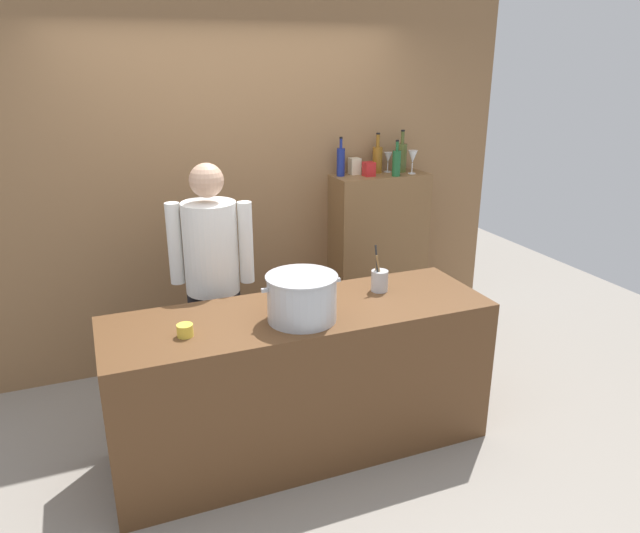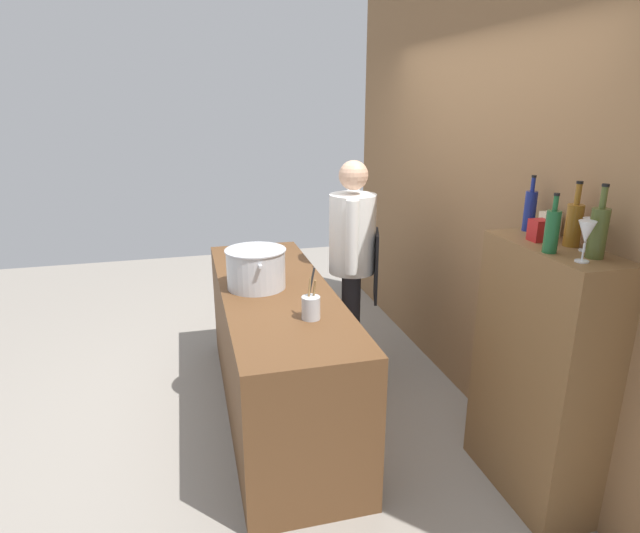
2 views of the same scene
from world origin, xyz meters
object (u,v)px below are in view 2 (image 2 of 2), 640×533
wine_bottle_cobalt (530,210)px  wine_glass_wide (589,228)px  spice_tin_red (539,230)px  wine_bottle_olive (598,231)px  utensil_crock (311,307)px  butter_jar (249,256)px  chef (353,256)px  spice_tin_cream (549,224)px  wine_glass_short (586,233)px  wine_bottle_amber (574,223)px  wine_bottle_green (552,230)px  stockpot_large (256,268)px

wine_bottle_cobalt → wine_glass_wide: 0.42m
wine_bottle_cobalt → spice_tin_red: size_ratio=2.75×
spice_tin_red → wine_bottle_olive: bearing=10.6°
utensil_crock → butter_jar: utensil_crock is taller
chef → wine_bottle_olive: bearing=-142.0°
wine_bottle_cobalt → spice_tin_cream: bearing=12.6°
wine_bottle_olive → wine_glass_short: size_ratio=1.81×
wine_bottle_amber → wine_bottle_green: 0.19m
spice_tin_cream → spice_tin_red: bearing=-58.3°
wine_glass_wide → spice_tin_red: bearing=-155.4°
wine_bottle_green → utensil_crock: bearing=-122.9°
wine_glass_short → utensil_crock: bearing=-128.0°
stockpot_large → wine_bottle_cobalt: wine_bottle_cobalt is taller
wine_bottle_green → wine_bottle_olive: size_ratio=0.83×
butter_jar → stockpot_large: bearing=-2.9°
wine_bottle_green → wine_glass_wide: size_ratio=1.76×
wine_glass_wide → spice_tin_cream: (-0.29, 0.01, -0.05)m
stockpot_large → wine_glass_short: wine_glass_short is taller
utensil_crock → wine_glass_short: 1.41m
chef → butter_jar: 0.79m
wine_bottle_amber → wine_glass_wide: bearing=2.2°
stockpot_large → utensil_crock: utensil_crock is taller
wine_bottle_olive → spice_tin_red: wine_bottle_olive is taller
utensil_crock → wine_bottle_olive: size_ratio=0.88×
utensil_crock → wine_bottle_cobalt: wine_bottle_cobalt is taller
utensil_crock → wine_glass_wide: bearing=60.5°
wine_glass_wide → spice_tin_cream: bearing=177.4°
wine_bottle_amber → wine_glass_short: bearing=-29.5°
wine_bottle_cobalt → wine_bottle_amber: (0.32, 0.01, -0.00)m
stockpot_large → wine_bottle_olive: bearing=45.0°
utensil_crock → wine_bottle_cobalt: (0.24, 1.14, 0.53)m
wine_bottle_amber → chef: bearing=-157.2°
wine_bottle_amber → butter_jar: bearing=-142.8°
wine_glass_short → spice_tin_red: size_ratio=1.68×
utensil_crock → wine_bottle_amber: 1.39m
wine_bottle_cobalt → wine_glass_short: (0.56, -0.12, 0.01)m
utensil_crock → spice_tin_red: bearing=67.5°
wine_glass_short → spice_tin_red: (-0.36, 0.04, -0.07)m
chef → utensil_crock: (0.91, -0.54, 0.00)m
chef → utensil_crock: bearing=168.3°
chef → wine_glass_short: 1.86m
butter_jar → wine_bottle_cobalt: bearing=42.5°
wine_bottle_olive → wine_glass_wide: size_ratio=2.11×
utensil_crock → spice_tin_cream: spice_tin_cream is taller
chef → stockpot_large: (0.33, -0.76, 0.06)m
wine_bottle_amber → spice_tin_red: size_ratio=2.88×
chef → butter_jar: (-0.30, -0.73, -0.03)m
stockpot_large → wine_glass_wide: size_ratio=2.86×
stockpot_large → wine_bottle_olive: size_ratio=1.36×
butter_jar → wine_glass_short: wine_glass_short is taller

